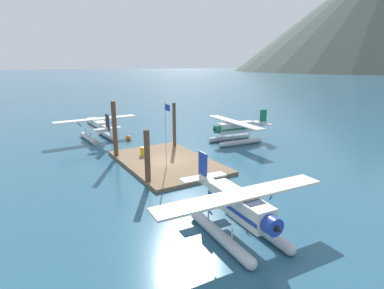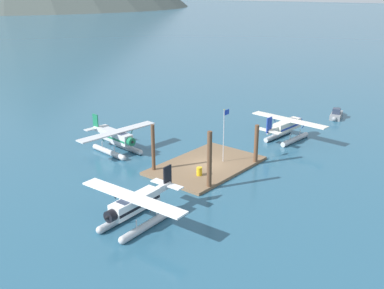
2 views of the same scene
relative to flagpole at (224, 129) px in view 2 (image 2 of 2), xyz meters
name	(u,v)px [view 2 (image 2 of 2)]	position (x,y,z in m)	size (l,w,h in m)	color
ground_plane	(206,167)	(-1.97, 0.94, -4.03)	(1200.00, 1200.00, 0.00)	#285670
dock_platform	(206,165)	(-1.97, 0.94, -3.88)	(12.41, 7.92, 0.30)	brown
piling_near_left	(209,161)	(-6.26, -2.74, -1.09)	(0.47, 0.47, 5.88)	brown
piling_near_right	(256,145)	(2.15, -2.78, -1.77)	(0.46, 0.46, 4.52)	brown
piling_far_left	(153,149)	(-6.67, 4.31, -1.40)	(0.38, 0.38, 5.26)	brown
flagpole	(224,129)	(0.00, 0.00, 0.00)	(0.95, 0.10, 6.00)	silver
fuel_drum	(199,171)	(-4.80, -0.37, -3.29)	(0.62, 0.62, 0.88)	gold
mooring_buoy	(133,199)	(-12.93, 0.92, -3.70)	(0.66, 0.66, 0.66)	orange
seaplane_cream_stbd_aft	(287,128)	(11.89, -1.41, -2.46)	(7.97, 10.47, 3.84)	#B7BABF
seaplane_silver_bow_left	(117,139)	(-5.01, 11.96, -2.46)	(10.48, 7.97, 3.84)	#B7BABF
seaplane_white_port_aft	(135,207)	(-15.56, -2.22, -2.46)	(7.98, 10.45, 3.84)	#B7BABF
boat_grey_open_se	(336,115)	(25.84, -2.31, -3.55)	(4.77, 2.57, 1.50)	gray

